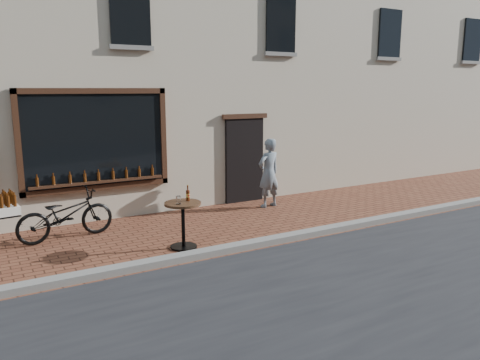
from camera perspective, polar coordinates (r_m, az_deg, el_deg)
ground at (r=8.73m, az=1.27°, el=-8.73°), size 90.00×90.00×0.00m
kerb at (r=8.87m, az=0.59°, el=-7.99°), size 90.00×0.25×0.12m
shop_building at (r=14.32m, az=-13.01°, el=19.01°), size 28.00×6.20×10.00m
cargo_bicycle at (r=9.91m, az=-20.73°, el=-3.97°), size 2.27×0.89×1.06m
bistro_table at (r=8.82m, az=-6.95°, el=-4.31°), size 0.69×0.69×1.18m
pedestrian at (r=11.79m, az=3.51°, el=0.86°), size 0.69×0.51×1.74m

